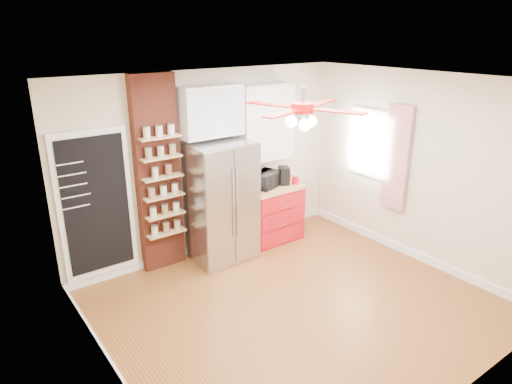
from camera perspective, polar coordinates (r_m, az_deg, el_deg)
floor at (r=5.82m, az=5.01°, el=-13.89°), size 4.50×4.50×0.00m
ceiling at (r=4.88m, az=5.97°, el=13.56°), size 4.50×4.50×0.00m
wall_back at (r=6.74m, az=-5.88°, el=3.56°), size 4.50×0.02×2.70m
wall_front at (r=4.08m, az=24.63°, el=-9.47°), size 4.50×0.02×2.70m
wall_left at (r=4.18m, az=-18.63°, el=-7.91°), size 0.02×4.00×2.70m
wall_right at (r=6.83m, az=19.76°, el=2.70°), size 0.02×4.00×2.70m
chalkboard at (r=6.15m, az=-19.35°, el=-1.55°), size 0.95×0.05×1.95m
brick_pillar at (r=6.30m, az=-12.16°, el=2.06°), size 0.60×0.16×2.70m
fridge at (r=6.56m, az=-4.46°, el=-1.22°), size 0.90×0.70×1.75m
upper_glass_cabinet at (r=6.39m, az=-5.71°, el=10.04°), size 0.90×0.35×0.70m
red_cabinet at (r=7.28m, az=1.91°, el=-2.60°), size 0.94×0.64×0.90m
upper_shelf_unit at (r=6.99m, az=1.18°, el=8.68°), size 0.90×0.30×1.15m
window at (r=7.29m, az=14.06°, el=5.92°), size 0.04×0.75×1.05m
curtain at (r=6.94m, az=17.17°, el=4.11°), size 0.06×0.40×1.55m
ceiling_fan at (r=4.92m, az=5.85°, el=10.36°), size 1.40×1.40×0.44m
toaster_oven at (r=7.03m, az=1.25°, el=1.56°), size 0.53×0.45×0.25m
coffee_maker at (r=7.18m, az=3.50°, el=2.06°), size 0.21×0.23×0.28m
canister_left at (r=7.22m, az=4.95°, el=1.50°), size 0.10×0.10×0.13m
canister_right at (r=7.36m, az=3.96°, el=1.97°), size 0.14×0.14×0.15m
pantry_jar_oats at (r=6.09m, az=-12.51°, el=2.33°), size 0.11×0.11×0.14m
pantry_jar_beans at (r=6.18m, az=-10.89°, el=2.69°), size 0.09×0.09×0.14m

